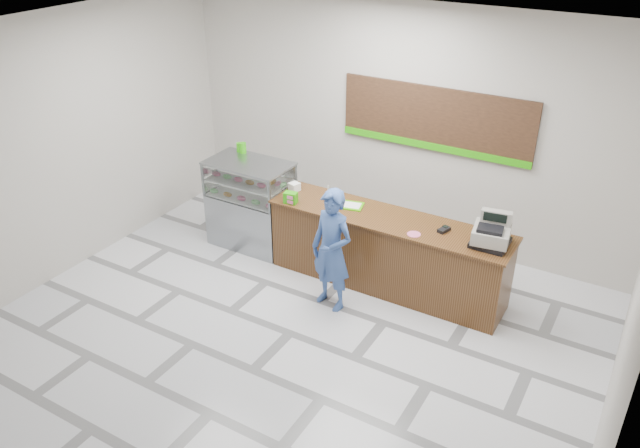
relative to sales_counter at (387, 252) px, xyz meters
The scene contains 16 objects.
floor 1.72m from the sales_counter, 109.54° to the right, with size 7.00×7.00×0.00m, color silver.
back_wall 1.98m from the sales_counter, 110.77° to the left, with size 7.00×7.00×0.00m, color #B7B2A8.
ceiling 3.41m from the sales_counter, 109.54° to the right, with size 7.00×7.00×0.00m, color silver.
sales_counter is the anchor object (origin of this frame).
display_case 2.23m from the sales_counter, behind, with size 1.22×0.72×1.33m.
menu_board 2.00m from the sales_counter, 90.00° to the left, with size 2.80×0.06×0.90m.
cash_register 1.48m from the sales_counter, ahead, with size 0.48×0.50×0.40m.
card_terminal 0.91m from the sales_counter, ahead, with size 0.09×0.18×0.04m, color black.
serving_tray 0.80m from the sales_counter, behind, with size 0.41×0.34×0.02m.
napkin_box 1.61m from the sales_counter, behind, with size 0.13×0.13×0.11m, color white.
straw_cup 1.10m from the sales_counter, behind, with size 0.08×0.08×0.11m, color silver.
promo_box 1.48m from the sales_counter, 168.55° to the right, with size 0.17×0.12×0.15m, color #2BA70B.
donut_decal 0.72m from the sales_counter, 27.57° to the right, with size 0.17×0.17×0.00m, color #DA5C8A.
green_cup_left 2.74m from the sales_counter, behind, with size 0.09×0.09×0.13m, color #2BA70B.
green_cup_right 2.67m from the sales_counter, behind, with size 0.10×0.10×0.15m, color #2BA70B.
customer 0.92m from the sales_counter, 118.47° to the right, with size 0.59×0.39×1.63m, color #365698.
Camera 1 is at (3.38, -5.03, 4.80)m, focal length 35.00 mm.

